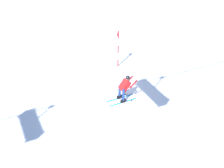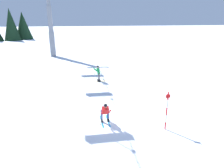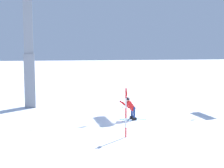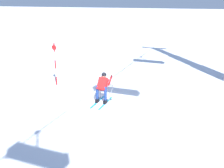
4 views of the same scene
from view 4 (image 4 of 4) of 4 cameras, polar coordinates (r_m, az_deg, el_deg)
The scene contains 3 objects.
ground_plane at distance 12.09m, azimuth -4.50°, elevation -4.39°, with size 260.00×260.00×0.00m, color white.
skier_carving_main at distance 12.06m, azimuth -2.06°, elevation -0.35°, with size 1.65×0.71×1.53m.
trail_marker_pole at distance 14.68m, azimuth -12.41°, elevation 4.57°, with size 0.07×0.28×2.39m.
Camera 4 is at (9.99, 4.98, 4.64)m, focal length 41.45 mm.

